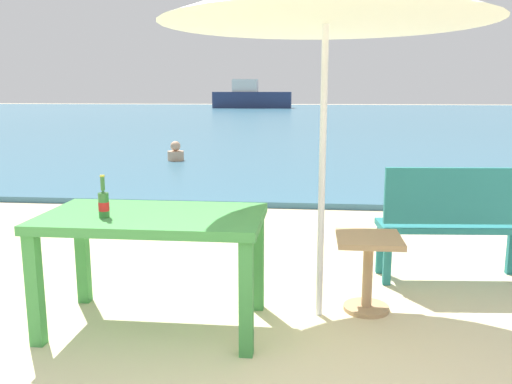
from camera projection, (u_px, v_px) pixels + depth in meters
The scene contains 7 objects.
sea_water at pixel (311, 116), 31.38m from camera, with size 120.00×50.00×0.08m, color #386B84.
picnic_table_green at pixel (153, 230), 3.40m from camera, with size 1.40×0.80×0.76m.
beer_bottle_amber at pixel (104, 203), 3.25m from camera, with size 0.07×0.07×0.26m.
side_table_wood at pixel (368, 262), 3.70m from camera, with size 0.44×0.44×0.54m.
bench_teal_center at pixel (457, 217), 4.21m from camera, with size 1.22×0.45×0.95m.
swimmer_person at pixel (176, 153), 11.16m from camera, with size 0.34×0.34×0.41m.
boat_fishing_trawler at pixel (251, 98), 44.89m from camera, with size 6.56×1.79×2.39m.
Camera 1 is at (0.01, -1.83, 1.53)m, focal length 37.26 mm.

